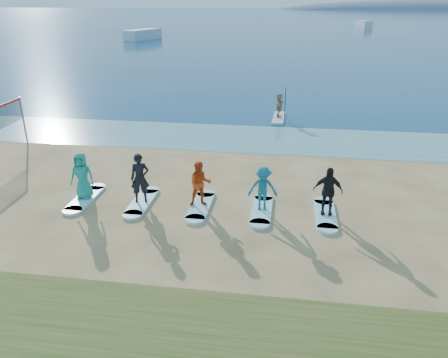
# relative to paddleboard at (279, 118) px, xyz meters

# --- Properties ---
(ground) EXTENTS (600.00, 600.00, 0.00)m
(ground) POSITION_rel_paddleboard_xyz_m (-3.05, -14.96, -0.06)
(ground) COLOR tan
(ground) RESTS_ON ground
(shallow_water) EXTENTS (600.00, 600.00, 0.00)m
(shallow_water) POSITION_rel_paddleboard_xyz_m (-3.05, -4.46, -0.05)
(shallow_water) COLOR teal
(shallow_water) RESTS_ON ground
(ocean) EXTENTS (600.00, 600.00, 0.00)m
(ocean) POSITION_rel_paddleboard_xyz_m (-3.05, 145.04, -0.05)
(ocean) COLOR navy
(ocean) RESTS_ON ground
(island_ridge) EXTENTS (220.00, 56.00, 18.00)m
(island_ridge) POSITION_rel_paddleboard_xyz_m (91.95, 285.04, -0.06)
(island_ridge) COLOR slate
(island_ridge) RESTS_ON ground
(paddleboard) EXTENTS (0.79, 3.02, 0.12)m
(paddleboard) POSITION_rel_paddleboard_xyz_m (0.00, 0.00, 0.00)
(paddleboard) COLOR silver
(paddleboard) RESTS_ON ground
(paddleboarder) EXTENTS (0.52, 1.39, 1.48)m
(paddleboarder) POSITION_rel_paddleboard_xyz_m (0.00, 0.00, 0.80)
(paddleboarder) COLOR tan
(paddleboarder) RESTS_ON paddleboard
(boat_offshore_a) EXTENTS (5.16, 8.37, 1.78)m
(boat_offshore_a) POSITION_rel_paddleboard_xyz_m (-26.22, 52.54, -0.06)
(boat_offshore_a) COLOR silver
(boat_offshore_a) RESTS_ON ground
(boat_offshore_b) EXTENTS (3.75, 5.59, 1.78)m
(boat_offshore_b) POSITION_rel_paddleboard_xyz_m (17.89, 90.99, -0.06)
(boat_offshore_b) COLOR silver
(boat_offshore_b) RESTS_ON ground
(surfboard_0) EXTENTS (0.70, 2.20, 0.09)m
(surfboard_0) POSITION_rel_paddleboard_xyz_m (-6.91, -13.14, -0.01)
(surfboard_0) COLOR #A4F5FF
(surfboard_0) RESTS_ON ground
(student_0) EXTENTS (0.91, 0.63, 1.78)m
(student_0) POSITION_rel_paddleboard_xyz_m (-6.91, -13.14, 0.92)
(student_0) COLOR teal
(student_0) RESTS_ON surfboard_0
(surfboard_1) EXTENTS (0.70, 2.20, 0.09)m
(surfboard_1) POSITION_rel_paddleboard_xyz_m (-4.66, -13.14, -0.01)
(surfboard_1) COLOR #A4F5FF
(surfboard_1) RESTS_ON ground
(student_1) EXTENTS (0.78, 0.63, 1.85)m
(student_1) POSITION_rel_paddleboard_xyz_m (-4.66, -13.14, 0.96)
(student_1) COLOR black
(student_1) RESTS_ON surfboard_1
(surfboard_2) EXTENTS (0.70, 2.20, 0.09)m
(surfboard_2) POSITION_rel_paddleboard_xyz_m (-2.42, -13.14, -0.01)
(surfboard_2) COLOR #A4F5FF
(surfboard_2) RESTS_ON ground
(student_2) EXTENTS (0.97, 0.86, 1.68)m
(student_2) POSITION_rel_paddleboard_xyz_m (-2.42, -13.14, 0.87)
(student_2) COLOR #CE4415
(student_2) RESTS_ON surfboard_2
(surfboard_3) EXTENTS (0.70, 2.20, 0.09)m
(surfboard_3) POSITION_rel_paddleboard_xyz_m (-0.18, -13.14, -0.01)
(surfboard_3) COLOR #A4F5FF
(surfboard_3) RESTS_ON ground
(student_3) EXTENTS (1.11, 0.71, 1.62)m
(student_3) POSITION_rel_paddleboard_xyz_m (-0.18, -13.14, 0.84)
(student_3) COLOR #1B6A86
(student_3) RESTS_ON surfboard_3
(surfboard_4) EXTENTS (0.70, 2.20, 0.09)m
(surfboard_4) POSITION_rel_paddleboard_xyz_m (2.07, -13.14, -0.01)
(surfboard_4) COLOR #A4F5FF
(surfboard_4) RESTS_ON ground
(student_4) EXTENTS (1.03, 0.48, 1.73)m
(student_4) POSITION_rel_paddleboard_xyz_m (2.07, -13.14, 0.89)
(student_4) COLOR black
(student_4) RESTS_ON surfboard_4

